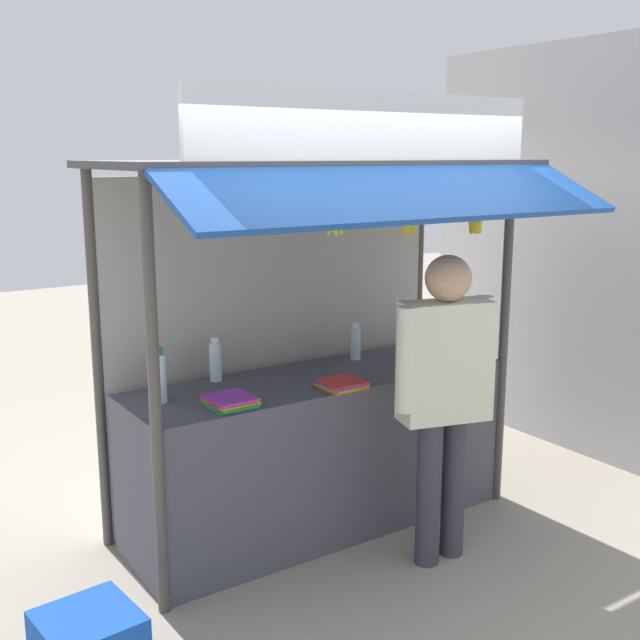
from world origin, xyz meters
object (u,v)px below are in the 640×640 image
(water_bottle_mid_left, at_px, (159,377))
(magazine_stack_rear_center, at_px, (230,401))
(water_bottle_front_right, at_px, (215,361))
(banana_bunch_leftmost, at_px, (475,221))
(banana_bunch_rightmost, at_px, (408,222))
(banana_bunch_inner_left, at_px, (374,214))
(banana_bunch_inner_right, at_px, (335,221))
(water_bottle_far_left, at_px, (355,342))
(vendor_person, at_px, (445,381))
(magazine_stack_center, at_px, (342,384))

(water_bottle_mid_left, height_order, magazine_stack_rear_center, water_bottle_mid_left)
(water_bottle_front_right, height_order, banana_bunch_leftmost, banana_bunch_leftmost)
(banana_bunch_rightmost, xyz_separation_m, banana_bunch_inner_left, (-0.24, -0.00, 0.05))
(magazine_stack_rear_center, relative_size, banana_bunch_inner_right, 1.04)
(banana_bunch_inner_right, xyz_separation_m, banana_bunch_leftmost, (1.01, -0.00, -0.05))
(water_bottle_far_left, xyz_separation_m, water_bottle_mid_left, (-1.42, -0.14, 0.03))
(banana_bunch_leftmost, height_order, banana_bunch_rightmost, same)
(magazine_stack_rear_center, xyz_separation_m, banana_bunch_inner_left, (0.76, -0.26, 0.98))
(banana_bunch_inner_right, bearing_deg, banana_bunch_inner_left, -0.23)
(banana_bunch_inner_right, distance_m, banana_bunch_inner_left, 0.26)
(vendor_person, bearing_deg, banana_bunch_inner_left, -28.26)
(banana_bunch_leftmost, bearing_deg, water_bottle_front_right, 151.90)
(magazine_stack_center, bearing_deg, banana_bunch_rightmost, -33.56)
(magazine_stack_center, distance_m, banana_bunch_inner_right, 1.00)
(banana_bunch_inner_left, bearing_deg, water_bottle_front_right, 129.96)
(water_bottle_far_left, distance_m, magazine_stack_center, 0.65)
(magazine_stack_center, relative_size, vendor_person, 0.15)
(banana_bunch_rightmost, bearing_deg, banana_bunch_inner_right, -179.91)
(water_bottle_front_right, relative_size, magazine_stack_center, 1.02)
(banana_bunch_leftmost, relative_size, vendor_person, 0.17)
(banana_bunch_leftmost, height_order, vendor_person, banana_bunch_leftmost)
(banana_bunch_rightmost, bearing_deg, banana_bunch_inner_left, -179.56)
(banana_bunch_rightmost, xyz_separation_m, vendor_person, (0.05, -0.28, -0.86))
(magazine_stack_rear_center, relative_size, magazine_stack_center, 1.03)
(magazine_stack_rear_center, bearing_deg, banana_bunch_rightmost, -14.28)
(banana_bunch_rightmost, bearing_deg, water_bottle_front_right, 139.50)
(magazine_stack_center, height_order, banana_bunch_leftmost, banana_bunch_leftmost)
(banana_bunch_leftmost, bearing_deg, vendor_person, -148.91)
(water_bottle_front_right, distance_m, magazine_stack_center, 0.76)
(banana_bunch_leftmost, height_order, banana_bunch_inner_left, same)
(banana_bunch_rightmost, height_order, vendor_person, banana_bunch_rightmost)
(water_bottle_far_left, bearing_deg, banana_bunch_rightmost, -101.75)
(water_bottle_mid_left, xyz_separation_m, banana_bunch_leftmost, (1.80, -0.53, 0.79))
(magazine_stack_center, xyz_separation_m, vendor_person, (0.35, -0.48, 0.07))
(water_bottle_front_right, bearing_deg, magazine_stack_center, -43.84)
(water_bottle_far_left, bearing_deg, water_bottle_mid_left, -174.40)
(water_bottle_far_left, xyz_separation_m, banana_bunch_rightmost, (-0.14, -0.67, 0.84))
(water_bottle_far_left, relative_size, water_bottle_mid_left, 0.80)
(water_bottle_far_left, height_order, banana_bunch_inner_left, banana_bunch_inner_left)
(water_bottle_front_right, xyz_separation_m, vendor_person, (0.90, -1.01, -0.03))
(banana_bunch_inner_left, bearing_deg, magazine_stack_center, 107.41)
(water_bottle_front_right, height_order, banana_bunch_inner_right, banana_bunch_inner_right)
(banana_bunch_leftmost, distance_m, banana_bunch_inner_left, 0.76)
(banana_bunch_inner_right, bearing_deg, magazine_stack_center, 46.04)
(magazine_stack_rear_center, bearing_deg, magazine_stack_center, -4.34)
(water_bottle_far_left, relative_size, water_bottle_front_right, 0.92)
(magazine_stack_rear_center, xyz_separation_m, vendor_person, (1.05, -0.53, 0.07))
(banana_bunch_rightmost, relative_size, banana_bunch_inner_left, 1.28)
(banana_bunch_leftmost, bearing_deg, banana_bunch_inner_right, 179.94)
(water_bottle_front_right, relative_size, vendor_person, 0.15)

